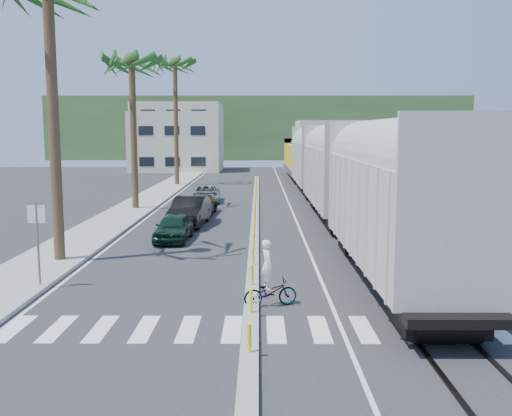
{
  "coord_description": "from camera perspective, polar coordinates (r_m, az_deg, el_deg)",
  "views": [
    {
      "loc": [
        0.23,
        -17.02,
        5.37
      ],
      "look_at": [
        0.1,
        8.08,
        2.0
      ],
      "focal_mm": 40.0,
      "sensor_mm": 36.0,
      "label": 1
    }
  ],
  "objects": [
    {
      "name": "hillside",
      "position": [
        117.02,
        0.18,
        7.96
      ],
      "size": [
        80.0,
        20.0,
        12.0
      ],
      "primitive_type": "cube",
      "color": "#385628",
      "rests_on": "ground"
    },
    {
      "name": "cyclist",
      "position": [
        17.77,
        1.37,
        -7.76
      ],
      "size": [
        1.45,
        1.98,
        2.09
      ],
      "rotation": [
        0.0,
        0.0,
        1.84
      ],
      "color": "#9EA0A5",
      "rests_on": "ground"
    },
    {
      "name": "median",
      "position": [
        37.36,
        -0.07,
        -0.49
      ],
      "size": [
        0.45,
        60.0,
        0.85
      ],
      "color": "gray",
      "rests_on": "ground"
    },
    {
      "name": "ground",
      "position": [
        17.85,
        -0.47,
        -9.86
      ],
      "size": [
        140.0,
        140.0,
        0.0
      ],
      "primitive_type": "plane",
      "color": "#28282B",
      "rests_on": "ground"
    },
    {
      "name": "car_lead",
      "position": [
        28.48,
        -8.24,
        -1.93
      ],
      "size": [
        1.87,
        4.05,
        1.34
      ],
      "primitive_type": "imported",
      "rotation": [
        0.0,
        0.0,
        -0.04
      ],
      "color": "black",
      "rests_on": "ground"
    },
    {
      "name": "car_rear",
      "position": [
        43.95,
        -5.05,
        1.46
      ],
      "size": [
        2.72,
        4.95,
        1.31
      ],
      "primitive_type": "imported",
      "rotation": [
        0.0,
        0.0,
        0.06
      ],
      "color": "#AAACAF",
      "rests_on": "ground"
    },
    {
      "name": "lane_markings",
      "position": [
        42.43,
        -2.93,
        0.37
      ],
      "size": [
        9.42,
        90.0,
        0.01
      ],
      "color": "silver",
      "rests_on": "ground"
    },
    {
      "name": "buildings",
      "position": [
        88.93,
        -4.03,
        6.98
      ],
      "size": [
        38.0,
        27.0,
        10.0
      ],
      "color": "#C2B99A",
      "rests_on": "ground"
    },
    {
      "name": "car_third",
      "position": [
        37.24,
        -5.51,
        0.3
      ],
      "size": [
        2.23,
        4.53,
        1.26
      ],
      "primitive_type": "imported",
      "rotation": [
        0.0,
        0.0,
        -0.05
      ],
      "color": "black",
      "rests_on": "ground"
    },
    {
      "name": "sidewalk",
      "position": [
        43.24,
        -11.36,
        0.46
      ],
      "size": [
        3.0,
        90.0,
        0.15
      ],
      "primitive_type": "cube",
      "color": "gray",
      "rests_on": "ground"
    },
    {
      "name": "crosswalk",
      "position": [
        15.95,
        -0.56,
        -12.01
      ],
      "size": [
        14.0,
        2.2,
        0.01
      ],
      "primitive_type": "cube",
      "color": "silver",
      "rests_on": "ground"
    },
    {
      "name": "rails",
      "position": [
        45.59,
        6.3,
        0.87
      ],
      "size": [
        1.56,
        100.0,
        0.06
      ],
      "color": "black",
      "rests_on": "ground"
    },
    {
      "name": "car_second",
      "position": [
        32.97,
        -6.66,
        -0.32
      ],
      "size": [
        2.49,
        5.3,
        1.66
      ],
      "primitive_type": "imported",
      "rotation": [
        0.0,
        0.0,
        -0.07
      ],
      "color": "black",
      "rests_on": "ground"
    },
    {
      "name": "palm_trees",
      "position": [
        40.95,
        -11.87,
        15.12
      ],
      "size": [
        3.5,
        37.2,
        13.75
      ],
      "color": "brown",
      "rests_on": "ground"
    },
    {
      "name": "freight_train",
      "position": [
        40.89,
        7.01,
        4.13
      ],
      "size": [
        3.0,
        60.94,
        5.85
      ],
      "color": "#A4A196",
      "rests_on": "ground"
    },
    {
      "name": "street_sign",
      "position": [
        20.74,
        -21.02,
        -2.3
      ],
      "size": [
        0.6,
        0.08,
        3.0
      ],
      "color": "slate",
      "rests_on": "ground"
    }
  ]
}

